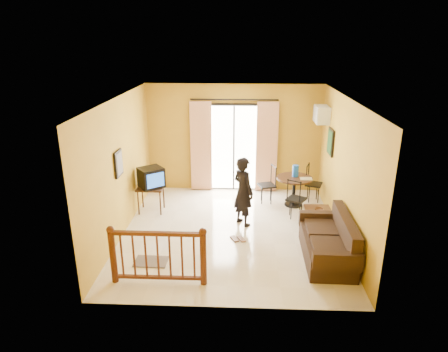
{
  "coord_description": "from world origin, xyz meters",
  "views": [
    {
      "loc": [
        0.2,
        -7.58,
        3.94
      ],
      "look_at": [
        -0.15,
        0.2,
        1.18
      ],
      "focal_mm": 32.0,
      "sensor_mm": 36.0,
      "label": 1
    }
  ],
  "objects_px": {
    "coffee_table": "(319,220)",
    "sofa": "(330,244)",
    "dining_table": "(294,183)",
    "standing_person": "(243,191)",
    "television": "(151,177)"
  },
  "relations": [
    {
      "from": "television",
      "to": "sofa",
      "type": "distance_m",
      "value": 4.24
    },
    {
      "from": "dining_table",
      "to": "coffee_table",
      "type": "bearing_deg",
      "value": -75.51
    },
    {
      "from": "dining_table",
      "to": "standing_person",
      "type": "bearing_deg",
      "value": -138.67
    },
    {
      "from": "television",
      "to": "dining_table",
      "type": "xyz_separation_m",
      "value": [
        3.35,
        0.5,
        -0.28
      ]
    },
    {
      "from": "coffee_table",
      "to": "standing_person",
      "type": "height_order",
      "value": "standing_person"
    },
    {
      "from": "coffee_table",
      "to": "sofa",
      "type": "xyz_separation_m",
      "value": [
        0.01,
        -1.05,
        0.02
      ]
    },
    {
      "from": "television",
      "to": "dining_table",
      "type": "height_order",
      "value": "television"
    },
    {
      "from": "television",
      "to": "dining_table",
      "type": "bearing_deg",
      "value": -28.58
    },
    {
      "from": "standing_person",
      "to": "dining_table",
      "type": "bearing_deg",
      "value": -89.43
    },
    {
      "from": "television",
      "to": "sofa",
      "type": "height_order",
      "value": "television"
    },
    {
      "from": "dining_table",
      "to": "standing_person",
      "type": "xyz_separation_m",
      "value": [
        -1.23,
        -1.08,
        0.2
      ]
    },
    {
      "from": "coffee_table",
      "to": "sofa",
      "type": "height_order",
      "value": "sofa"
    },
    {
      "from": "dining_table",
      "to": "standing_person",
      "type": "relative_size",
      "value": 0.56
    },
    {
      "from": "sofa",
      "to": "dining_table",
      "type": "bearing_deg",
      "value": 99.61
    },
    {
      "from": "television",
      "to": "sofa",
      "type": "xyz_separation_m",
      "value": [
        3.72,
        -1.97,
        -0.53
      ]
    }
  ]
}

